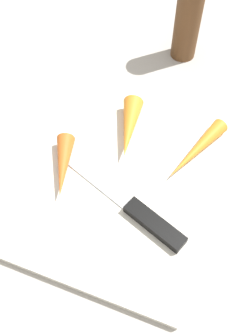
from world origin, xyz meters
TOP-DOWN VIEW (x-y plane):
  - ground_plane at (0.00, 0.00)m, footprint 1.40×1.40m
  - cutting_board at (0.00, 0.00)m, footprint 0.36×0.26m
  - knife at (-0.07, -0.05)m, footprint 0.09×0.19m
  - carrot_longest at (0.06, -0.09)m, footprint 0.12×0.07m
  - carrot_medium at (0.06, 0.02)m, footprint 0.11×0.05m
  - carrot_shortest at (-0.04, 0.08)m, footprint 0.10×0.06m
  - pepper_grinder at (0.28, -0.01)m, footprint 0.04×0.04m

SIDE VIEW (x-z plane):
  - ground_plane at x=0.00m, z-range 0.00..0.00m
  - cutting_board at x=0.00m, z-range 0.00..0.01m
  - knife at x=-0.07m, z-range 0.01..0.02m
  - carrot_longest at x=0.06m, z-range 0.01..0.04m
  - carrot_shortest at x=-0.04m, z-range 0.01..0.04m
  - carrot_medium at x=0.06m, z-range 0.01..0.04m
  - pepper_grinder at x=0.28m, z-range 0.00..0.14m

